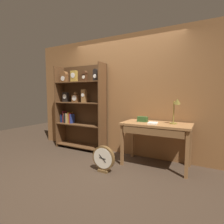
{
  "coord_description": "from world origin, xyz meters",
  "views": [
    {
      "loc": [
        1.65,
        -2.33,
        1.32
      ],
      "look_at": [
        -0.08,
        0.83,
        0.97
      ],
      "focal_mm": 28.34,
      "sensor_mm": 36.0,
      "label": 1
    }
  ],
  "objects_px": {
    "bookshelf": "(79,106)",
    "toolbox_small": "(143,119)",
    "round_clock_large": "(103,159)",
    "open_repair_manual": "(153,123)",
    "desk_lamp": "(176,107)",
    "workbench": "(156,129)"
  },
  "relations": [
    {
      "from": "bookshelf",
      "to": "toolbox_small",
      "type": "height_order",
      "value": "bookshelf"
    },
    {
      "from": "round_clock_large",
      "to": "desk_lamp",
      "type": "bearing_deg",
      "value": 34.05
    },
    {
      "from": "workbench",
      "to": "open_repair_manual",
      "type": "height_order",
      "value": "open_repair_manual"
    },
    {
      "from": "bookshelf",
      "to": "desk_lamp",
      "type": "bearing_deg",
      "value": -4.28
    },
    {
      "from": "desk_lamp",
      "to": "open_repair_manual",
      "type": "xyz_separation_m",
      "value": [
        -0.36,
        -0.14,
        -0.29
      ]
    },
    {
      "from": "bookshelf",
      "to": "workbench",
      "type": "xyz_separation_m",
      "value": [
        1.92,
        -0.22,
        -0.35
      ]
    },
    {
      "from": "workbench",
      "to": "round_clock_large",
      "type": "xyz_separation_m",
      "value": [
        -0.71,
        -0.65,
        -0.47
      ]
    },
    {
      "from": "open_repair_manual",
      "to": "round_clock_large",
      "type": "bearing_deg",
      "value": -147.47
    },
    {
      "from": "workbench",
      "to": "toolbox_small",
      "type": "relative_size",
      "value": 6.63
    },
    {
      "from": "round_clock_large",
      "to": "open_repair_manual",
      "type": "bearing_deg",
      "value": 39.89
    },
    {
      "from": "open_repair_manual",
      "to": "toolbox_small",
      "type": "bearing_deg",
      "value": 140.67
    },
    {
      "from": "workbench",
      "to": "round_clock_large",
      "type": "distance_m",
      "value": 1.08
    },
    {
      "from": "open_repair_manual",
      "to": "round_clock_large",
      "type": "distance_m",
      "value": 1.06
    },
    {
      "from": "workbench",
      "to": "toolbox_small",
      "type": "height_order",
      "value": "toolbox_small"
    },
    {
      "from": "bookshelf",
      "to": "open_repair_manual",
      "type": "relative_size",
      "value": 9.15
    },
    {
      "from": "workbench",
      "to": "desk_lamp",
      "type": "distance_m",
      "value": 0.52
    },
    {
      "from": "desk_lamp",
      "to": "toolbox_small",
      "type": "bearing_deg",
      "value": 178.59
    },
    {
      "from": "desk_lamp",
      "to": "round_clock_large",
      "type": "bearing_deg",
      "value": -145.95
    },
    {
      "from": "desk_lamp",
      "to": "open_repair_manual",
      "type": "bearing_deg",
      "value": -159.47
    },
    {
      "from": "bookshelf",
      "to": "workbench",
      "type": "relative_size",
      "value": 1.65
    },
    {
      "from": "workbench",
      "to": "round_clock_large",
      "type": "bearing_deg",
      "value": -137.42
    },
    {
      "from": "desk_lamp",
      "to": "round_clock_large",
      "type": "xyz_separation_m",
      "value": [
        -1.04,
        -0.7,
        -0.88
      ]
    }
  ]
}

